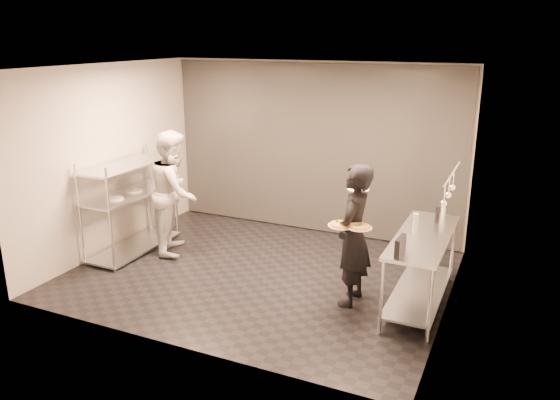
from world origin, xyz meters
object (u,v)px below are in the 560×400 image
at_px(waiter, 353,236).
at_px(bottle_clear, 444,210).
at_px(pizza_plate_near, 341,225).
at_px(salad_plate, 358,188).
at_px(pizza_plate_far, 360,227).
at_px(bottle_green, 415,223).
at_px(pos_monitor, 400,246).
at_px(bottle_dark, 437,215).
at_px(chef, 175,192).
at_px(pass_rack, 131,202).
at_px(prep_counter, 421,258).

height_order(waiter, bottle_clear, waiter).
height_order(pizza_plate_near, salad_plate, salad_plate).
height_order(pizza_plate_far, bottle_green, bottle_green).
bearing_deg(pos_monitor, bottle_dark, 84.05).
bearing_deg(bottle_dark, pos_monitor, -98.57).
bearing_deg(bottle_dark, chef, -176.34).
height_order(pass_rack, pizza_plate_far, pass_rack).
bearing_deg(bottle_clear, waiter, -129.95).
bearing_deg(pos_monitor, bottle_clear, 84.12).
bearing_deg(bottle_dark, prep_counter, -97.33).
xyz_separation_m(chef, pizza_plate_far, (3.08, -0.74, 0.15)).
bearing_deg(chef, pass_rack, 90.82).
distance_m(pass_rack, bottle_dark, 4.44).
relative_size(waiter, pos_monitor, 6.29).
xyz_separation_m(pizza_plate_near, bottle_dark, (0.94, 0.99, -0.05)).
xyz_separation_m(pizza_plate_near, pos_monitor, (0.75, -0.26, -0.05)).
height_order(prep_counter, pizza_plate_near, pizza_plate_near).
bearing_deg(pass_rack, prep_counter, 0.03).
relative_size(waiter, bottle_dark, 8.73).
bearing_deg(pass_rack, waiter, -4.13).
xyz_separation_m(prep_counter, waiter, (-0.78, -0.26, 0.25)).
relative_size(pizza_plate_near, bottle_clear, 1.67).
distance_m(waiter, bottle_clear, 1.39).
relative_size(pizza_plate_near, bottle_dark, 1.54).
bearing_deg(prep_counter, salad_plate, 174.06).
height_order(waiter, salad_plate, waiter).
distance_m(chef, bottle_clear, 3.87).
relative_size(prep_counter, bottle_dark, 8.96).
relative_size(pizza_plate_near, bottle_green, 1.33).
bearing_deg(waiter, chef, -100.79).
bearing_deg(waiter, bottle_dark, 132.48).
xyz_separation_m(waiter, pos_monitor, (0.66, -0.46, 0.14)).
height_order(pass_rack, chef, chef).
bearing_deg(bottle_clear, bottle_green, -106.35).
relative_size(pizza_plate_far, bottle_dark, 1.42).
relative_size(pass_rack, chef, 0.86).
distance_m(pos_monitor, bottle_green, 0.78).
height_order(prep_counter, waiter, waiter).
relative_size(waiter, bottle_green, 7.53).
distance_m(waiter, bottle_dark, 1.17).
distance_m(pass_rack, pos_monitor, 4.28).
height_order(salad_plate, pos_monitor, salad_plate).
height_order(waiter, chef, chef).
bearing_deg(waiter, pizza_plate_far, 32.83).
bearing_deg(chef, bottle_green, -118.33).
distance_m(pizza_plate_far, bottle_dark, 1.22).
xyz_separation_m(pass_rack, bottle_green, (4.22, 0.06, 0.27)).
bearing_deg(prep_counter, pos_monitor, -99.46).
distance_m(bottle_green, bottle_clear, 0.78).
height_order(prep_counter, bottle_dark, bottle_dark).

